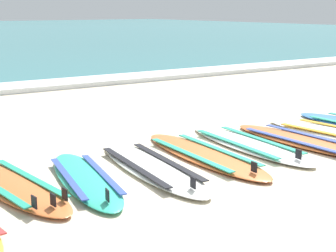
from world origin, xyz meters
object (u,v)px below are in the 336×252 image
object	(u,v)px
surfboard_1	(12,185)
surfboard_6	(300,140)
surfboard_2	(85,179)
surfboard_4	(204,154)
surfboard_5	(248,144)
surfboard_3	(151,167)

from	to	relation	value
surfboard_1	surfboard_6	distance (m)	3.71
surfboard_6	surfboard_1	bearing A→B (deg)	174.40
surfboard_2	surfboard_4	xyz separation A→B (m)	(1.55, 0.04, -0.00)
surfboard_2	surfboard_1	bearing A→B (deg)	162.14
surfboard_4	surfboard_5	bearing A→B (deg)	4.87
surfboard_2	surfboard_5	bearing A→B (deg)	2.49
surfboard_1	surfboard_6	bearing A→B (deg)	-5.60
surfboard_4	surfboard_6	distance (m)	1.48
surfboard_3	surfboard_4	bearing A→B (deg)	4.47
surfboard_6	surfboard_2	bearing A→B (deg)	177.29
surfboard_1	surfboard_5	size ratio (longest dim) A/B	0.95
surfboard_1	surfboard_6	world-z (taller)	same
surfboard_4	surfboard_2	bearing A→B (deg)	-178.69
surfboard_2	surfboard_6	size ratio (longest dim) A/B	0.91
surfboard_2	surfboard_3	xyz separation A→B (m)	(0.77, -0.03, -0.00)
surfboard_1	surfboard_6	xyz separation A→B (m)	(3.69, -0.36, -0.00)
surfboard_2	surfboard_3	bearing A→B (deg)	-1.87
surfboard_1	surfboard_2	distance (m)	0.72
surfboard_4	surfboard_5	world-z (taller)	same
surfboard_1	surfboard_3	distance (m)	1.47
surfboard_4	surfboard_6	xyz separation A→B (m)	(1.47, -0.18, 0.00)
surfboard_4	surfboard_5	xyz separation A→B (m)	(0.76, 0.07, 0.00)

